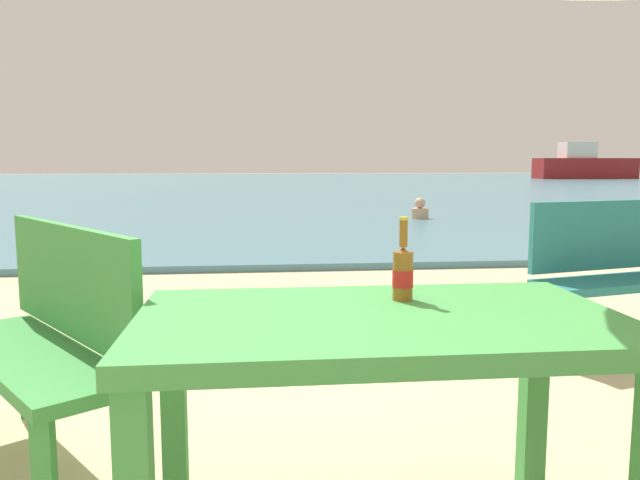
% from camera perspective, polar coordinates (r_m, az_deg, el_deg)
% --- Properties ---
extents(sea_water, '(120.00, 50.00, 0.08)m').
position_cam_1_polar(sea_water, '(31.69, -4.84, 5.15)').
color(sea_water, teal).
rests_on(sea_water, ground_plane).
extents(picnic_table_green, '(1.40, 0.80, 0.76)m').
position_cam_1_polar(picnic_table_green, '(1.84, 5.47, -10.05)').
color(picnic_table_green, '#3D8C42').
rests_on(picnic_table_green, ground_plane).
extents(beer_bottle_amber, '(0.07, 0.07, 0.26)m').
position_cam_1_polar(beer_bottle_amber, '(1.97, 7.64, -2.84)').
color(beer_bottle_amber, brown).
rests_on(beer_bottle_amber, picnic_table_green).
extents(bench_teal_center, '(1.25, 0.63, 0.95)m').
position_cam_1_polar(bench_teal_center, '(4.33, 25.76, -2.19)').
color(bench_teal_center, '#237275').
rests_on(bench_teal_center, ground_plane).
extents(bench_green_left, '(1.00, 1.18, 0.95)m').
position_cam_1_polar(bench_green_left, '(2.65, -23.74, -7.68)').
color(bench_green_left, '#3D8C42').
rests_on(bench_green_left, ground_plane).
extents(swimmer_person, '(0.34, 0.34, 0.41)m').
position_cam_1_polar(swimmer_person, '(12.32, 9.17, 2.71)').
color(swimmer_person, tan).
rests_on(swimmer_person, sea_water).
extents(boat_tanker, '(6.42, 1.75, 2.33)m').
position_cam_1_polar(boat_tanker, '(43.79, 23.10, 6.32)').
color(boat_tanker, maroon).
rests_on(boat_tanker, sea_water).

